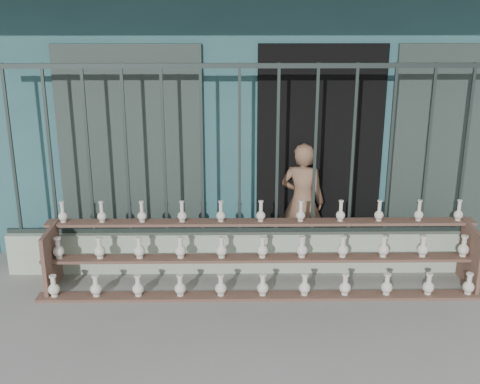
{
  "coord_description": "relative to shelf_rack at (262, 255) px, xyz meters",
  "views": [
    {
      "loc": [
        -0.07,
        -4.75,
        2.87
      ],
      "look_at": [
        0.0,
        1.0,
        1.0
      ],
      "focal_mm": 45.0,
      "sensor_mm": 36.0,
      "label": 1
    }
  ],
  "objects": [
    {
      "name": "ground",
      "position": [
        -0.22,
        -0.89,
        -0.36
      ],
      "size": [
        60.0,
        60.0,
        0.0
      ],
      "primitive_type": "plane",
      "color": "slate"
    },
    {
      "name": "workshop_building",
      "position": [
        -0.22,
        3.34,
        1.26
      ],
      "size": [
        7.4,
        6.6,
        3.21
      ],
      "color": "#285155",
      "rests_on": "ground"
    },
    {
      "name": "parapet_wall",
      "position": [
        -0.22,
        0.41,
        -0.13
      ],
      "size": [
        5.0,
        0.2,
        0.45
      ],
      "primitive_type": "cube",
      "color": "#9CAE95",
      "rests_on": "ground"
    },
    {
      "name": "security_fence",
      "position": [
        -0.22,
        0.41,
        0.99
      ],
      "size": [
        5.0,
        0.04,
        1.8
      ],
      "color": "#283330",
      "rests_on": "parapet_wall"
    },
    {
      "name": "shelf_rack",
      "position": [
        0.0,
        0.0,
        0.0
      ],
      "size": [
        4.5,
        0.68,
        0.85
      ],
      "color": "brown",
      "rests_on": "ground"
    },
    {
      "name": "elderly_woman",
      "position": [
        0.49,
        0.77,
        0.31
      ],
      "size": [
        0.57,
        0.46,
        1.35
      ],
      "primitive_type": "imported",
      "rotation": [
        0.0,
        0.0,
        2.83
      ],
      "color": "brown",
      "rests_on": "ground"
    }
  ]
}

